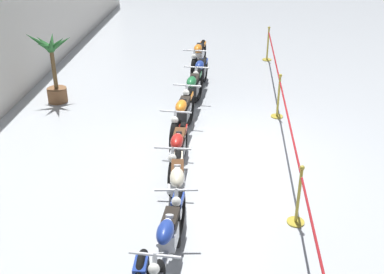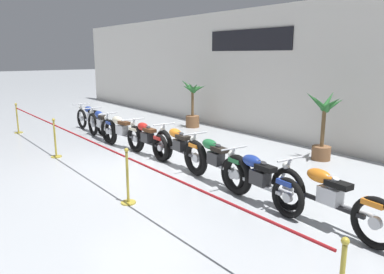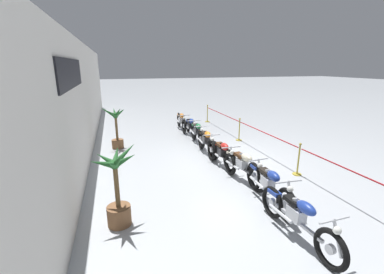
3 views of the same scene
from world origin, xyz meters
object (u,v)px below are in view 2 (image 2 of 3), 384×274
(motorcycle_red_3, at_px, (146,139))
(motorcycle_blue_6, at_px, (258,179))
(motorcycle_blue_1, at_px, (101,125))
(motorcycle_blue_0, at_px, (91,119))
(motorcycle_orange_4, at_px, (179,148))
(stanchion_far_left, at_px, (63,134))
(motorcycle_cream_2, at_px, (121,131))
(potted_palm_right_of_row, at_px, (323,126))
(stanchion_mid_left, at_px, (55,144))
(motorcycle_orange_7, at_px, (327,198))
(motorcycle_green_5, at_px, (214,161))
(potted_palm_left_of_row, at_px, (192,106))
(stanchion_mid_right, at_px, (128,185))

(motorcycle_red_3, height_order, motorcycle_blue_6, motorcycle_red_3)
(motorcycle_blue_1, bearing_deg, motorcycle_blue_0, 170.17)
(motorcycle_orange_4, xyz_separation_m, stanchion_far_left, (-2.10, -2.08, 0.27))
(motorcycle_cream_2, bearing_deg, motorcycle_blue_1, -179.12)
(potted_palm_right_of_row, relative_size, stanchion_mid_left, 1.72)
(motorcycle_red_3, bearing_deg, motorcycle_orange_7, 0.10)
(motorcycle_cream_2, relative_size, motorcycle_red_3, 1.07)
(motorcycle_green_5, bearing_deg, motorcycle_red_3, 179.31)
(motorcycle_blue_1, relative_size, stanchion_mid_left, 2.24)
(motorcycle_blue_6, bearing_deg, potted_palm_left_of_row, 151.41)
(motorcycle_blue_1, relative_size, potted_palm_left_of_row, 1.29)
(potted_palm_right_of_row, bearing_deg, motorcycle_blue_1, -148.40)
(motorcycle_blue_1, bearing_deg, motorcycle_orange_7, 1.09)
(motorcycle_orange_4, bearing_deg, motorcycle_orange_7, -0.71)
(potted_palm_left_of_row, bearing_deg, stanchion_far_left, -72.30)
(motorcycle_blue_0, bearing_deg, stanchion_mid_right, -17.63)
(motorcycle_cream_2, relative_size, stanchion_mid_right, 2.13)
(motorcycle_blue_1, relative_size, motorcycle_orange_4, 1.01)
(motorcycle_cream_2, xyz_separation_m, motorcycle_orange_7, (6.72, 0.13, 0.01))
(potted_palm_left_of_row, xyz_separation_m, stanchion_mid_left, (1.10, -5.48, -0.46))
(motorcycle_green_5, xyz_separation_m, stanchion_mid_right, (-0.13, -1.99, -0.12))
(motorcycle_red_3, bearing_deg, potted_palm_left_of_row, 125.01)
(motorcycle_blue_0, bearing_deg, motorcycle_orange_7, -0.53)
(potted_palm_right_of_row, bearing_deg, motorcycle_blue_6, -74.30)
(stanchion_mid_right, bearing_deg, motorcycle_orange_7, 36.17)
(motorcycle_blue_6, xyz_separation_m, potted_palm_right_of_row, (-0.99, 3.51, 0.43))
(motorcycle_orange_7, distance_m, stanchion_mid_right, 3.44)
(motorcycle_blue_0, height_order, motorcycle_red_3, motorcycle_blue_0)
(motorcycle_blue_1, distance_m, motorcycle_blue_6, 6.72)
(motorcycle_cream_2, height_order, motorcycle_orange_4, motorcycle_orange_4)
(stanchion_far_left, bearing_deg, motorcycle_red_3, 71.53)
(stanchion_mid_left, bearing_deg, potted_palm_left_of_row, 101.31)
(motorcycle_red_3, xyz_separation_m, stanchion_mid_right, (2.71, -2.02, -0.10))
(motorcycle_blue_0, distance_m, motorcycle_cream_2, 2.72)
(motorcycle_cream_2, xyz_separation_m, motorcycle_red_3, (1.24, 0.12, -0.02))
(motorcycle_green_5, xyz_separation_m, potted_palm_left_of_row, (-5.26, 3.49, 0.34))
(motorcycle_green_5, height_order, stanchion_mid_left, stanchion_mid_left)
(potted_palm_right_of_row, distance_m, stanchion_mid_right, 5.45)
(potted_palm_left_of_row, height_order, potted_palm_right_of_row, potted_palm_left_of_row)
(motorcycle_orange_4, bearing_deg, motorcycle_blue_0, 179.61)
(motorcycle_cream_2, relative_size, motorcycle_green_5, 0.96)
(motorcycle_green_5, relative_size, motorcycle_orange_7, 0.98)
(motorcycle_blue_1, distance_m, motorcycle_green_5, 5.40)
(motorcycle_blue_6, relative_size, stanchion_mid_left, 2.04)
(motorcycle_blue_0, bearing_deg, motorcycle_blue_1, -9.83)
(stanchion_mid_left, distance_m, stanchion_mid_right, 4.03)
(motorcycle_blue_1, xyz_separation_m, stanchion_mid_right, (5.27, -1.88, -0.13))
(motorcycle_cream_2, height_order, stanchion_far_left, stanchion_far_left)
(motorcycle_green_5, xyz_separation_m, stanchion_far_left, (-3.51, -1.99, 0.27))
(motorcycle_blue_1, height_order, motorcycle_blue_6, motorcycle_blue_1)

